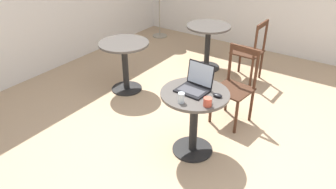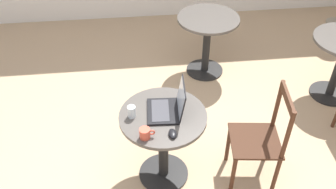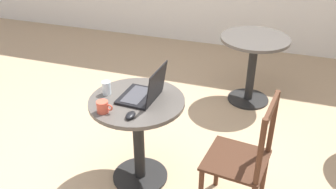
% 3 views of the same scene
% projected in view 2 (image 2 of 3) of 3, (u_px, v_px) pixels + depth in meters
% --- Properties ---
extents(cafe_table_near, '(0.69, 0.69, 0.73)m').
position_uv_depth(cafe_table_near, '(163.00, 134.00, 3.05)').
color(cafe_table_near, black).
rests_on(cafe_table_near, ground_plane).
extents(cafe_table_far, '(0.69, 0.69, 0.73)m').
position_uv_depth(cafe_table_far, '(207.00, 34.00, 4.25)').
color(cafe_table_far, black).
rests_on(cafe_table_far, ground_plane).
extents(chair_near_right, '(0.45, 0.45, 0.93)m').
position_uv_depth(chair_near_right, '(261.00, 140.00, 3.08)').
color(chair_near_right, '#472819').
rests_on(chair_near_right, ground_plane).
extents(laptop, '(0.31, 0.32, 0.26)m').
position_uv_depth(laptop, '(169.00, 107.00, 2.91)').
color(laptop, black).
rests_on(laptop, cafe_table_near).
extents(mouse, '(0.06, 0.10, 0.03)m').
position_uv_depth(mouse, '(173.00, 133.00, 2.74)').
color(mouse, black).
rests_on(mouse, cafe_table_near).
extents(mug, '(0.12, 0.08, 0.08)m').
position_uv_depth(mug, '(145.00, 134.00, 2.70)').
color(mug, '#C64C38').
rests_on(mug, cafe_table_near).
extents(drinking_glass, '(0.06, 0.06, 0.10)m').
position_uv_depth(drinking_glass, '(132.00, 112.00, 2.87)').
color(drinking_glass, silver).
rests_on(drinking_glass, cafe_table_near).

